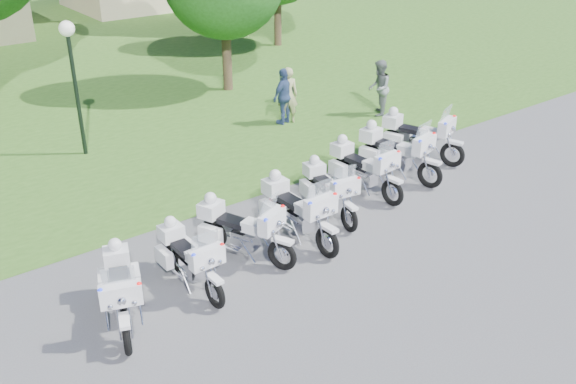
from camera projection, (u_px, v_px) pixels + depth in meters
ground at (330, 245)px, 14.60m from camera, size 100.00×100.00×0.00m
motorcycle_0 at (121, 289)px, 11.89m from camera, size 1.30×2.30×1.61m
motorcycle_1 at (189, 257)px, 12.91m from camera, size 0.76×2.31×1.55m
motorcycle_2 at (241, 228)px, 13.86m from camera, size 1.42×2.35×1.67m
motorcycle_3 at (297, 209)px, 14.59m from camera, size 0.86×2.59×1.74m
motorcycle_4 at (329, 190)px, 15.66m from camera, size 1.02×2.33×1.57m
motorcycle_5 at (363, 167)px, 16.75m from camera, size 0.91×2.51×1.69m
motorcycle_6 at (395, 151)px, 17.60m from camera, size 1.22×2.62×1.78m
motorcycle_7 at (418, 135)px, 18.72m from camera, size 1.42×2.51×1.76m
lamp_post at (71, 55)px, 18.01m from camera, size 0.44×0.44×3.97m
bystander_a at (288, 95)px, 21.38m from camera, size 0.83×0.74×1.90m
bystander_b at (379, 88)px, 22.05m from camera, size 1.18×1.17×1.93m
bystander_c at (284, 96)px, 21.30m from camera, size 1.19×0.74×1.89m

